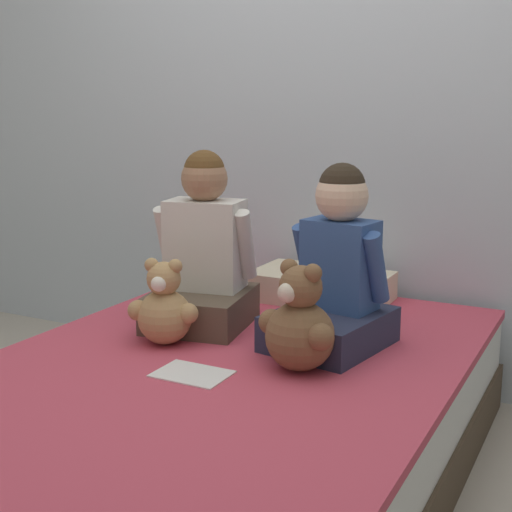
% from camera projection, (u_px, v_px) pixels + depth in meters
% --- Properties ---
extents(ground_plane, '(14.00, 14.00, 0.00)m').
position_uv_depth(ground_plane, '(214.00, 486.00, 2.17)').
color(ground_plane, '#B2A899').
extents(wall_behind_bed, '(8.00, 0.06, 2.50)m').
position_uv_depth(wall_behind_bed, '(350.00, 77.00, 2.86)').
color(wall_behind_bed, silver).
rests_on(wall_behind_bed, ground_plane).
extents(bed, '(1.35, 2.03, 0.39)m').
position_uv_depth(bed, '(214.00, 428.00, 2.13)').
color(bed, '#473828').
rests_on(bed, ground_plane).
extents(child_on_left, '(0.38, 0.41, 0.60)m').
position_uv_depth(child_on_left, '(203.00, 256.00, 2.46)').
color(child_on_left, brown).
rests_on(child_on_left, bed).
extents(child_on_right, '(0.37, 0.42, 0.58)m').
position_uv_depth(child_on_right, '(336.00, 274.00, 2.25)').
color(child_on_right, '#282D47').
rests_on(child_on_right, bed).
extents(teddy_bear_held_by_left_child, '(0.23, 0.18, 0.28)m').
position_uv_depth(teddy_bear_held_by_left_child, '(164.00, 308.00, 2.27)').
color(teddy_bear_held_by_left_child, tan).
rests_on(teddy_bear_held_by_left_child, bed).
extents(teddy_bear_held_by_right_child, '(0.26, 0.20, 0.32)m').
position_uv_depth(teddy_bear_held_by_right_child, '(300.00, 325.00, 2.04)').
color(teddy_bear_held_by_right_child, brown).
rests_on(teddy_bear_held_by_right_child, bed).
extents(pillow_at_headboard, '(0.53, 0.32, 0.11)m').
position_uv_depth(pillow_at_headboard, '(321.00, 286.00, 2.80)').
color(pillow_at_headboard, beige).
rests_on(pillow_at_headboard, bed).
extents(sign_card, '(0.21, 0.15, 0.00)m').
position_uv_depth(sign_card, '(192.00, 374.00, 2.03)').
color(sign_card, white).
rests_on(sign_card, bed).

